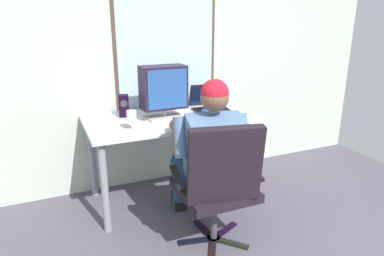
{
  "coord_description": "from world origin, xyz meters",
  "views": [
    {
      "loc": [
        -1.22,
        -0.46,
        1.56
      ],
      "look_at": [
        -0.21,
        1.83,
        0.76
      ],
      "focal_mm": 32.08,
      "sensor_mm": 36.0,
      "label": 1
    }
  ],
  "objects": [
    {
      "name": "coffee_mug",
      "position": [
        -0.01,
        2.0,
        0.8
      ],
      "size": [
        0.08,
        0.08,
        0.08
      ],
      "color": "navy",
      "rests_on": "desk"
    },
    {
      "name": "person_seated",
      "position": [
        -0.17,
        1.62,
        0.61
      ],
      "size": [
        0.6,
        0.86,
        1.19
      ],
      "color": "navy",
      "rests_on": "ground"
    },
    {
      "name": "crt_monitor",
      "position": [
        -0.31,
        2.2,
        1.01
      ],
      "size": [
        0.38,
        0.25,
        0.44
      ],
      "color": "beige",
      "rests_on": "desk"
    },
    {
      "name": "wine_glass",
      "position": [
        -0.64,
        1.99,
        0.86
      ],
      "size": [
        0.08,
        0.08,
        0.15
      ],
      "color": "silver",
      "rests_on": "desk"
    },
    {
      "name": "desk_speaker",
      "position": [
        -0.61,
        2.37,
        0.85
      ],
      "size": [
        0.1,
        0.1,
        0.19
      ],
      "color": "black",
      "rests_on": "desk"
    },
    {
      "name": "office_chair",
      "position": [
        -0.22,
        1.35,
        0.53
      ],
      "size": [
        0.65,
        0.59,
        0.95
      ],
      "color": "black",
      "rests_on": "ground"
    },
    {
      "name": "desk",
      "position": [
        -0.24,
        2.2,
        0.67
      ],
      "size": [
        1.45,
        0.76,
        0.76
      ],
      "color": "gray",
      "rests_on": "ground"
    },
    {
      "name": "wall_rear",
      "position": [
        -0.01,
        2.64,
        1.26
      ],
      "size": [
        4.42,
        0.08,
        2.52
      ],
      "color": "beige",
      "rests_on": "ground"
    },
    {
      "name": "laptop",
      "position": [
        0.17,
        2.3,
        0.82
      ],
      "size": [
        0.35,
        0.35,
        0.23
      ],
      "color": "black",
      "rests_on": "desk"
    }
  ]
}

